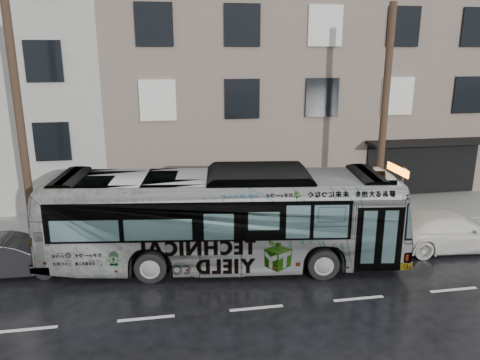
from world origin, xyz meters
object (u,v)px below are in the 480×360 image
(bus, at_px, (224,218))
(white_sedan, at_px, (449,230))
(sign_post, at_px, (401,194))
(dark_sedan, at_px, (12,256))
(utility_pole_front, at_px, (384,118))
(utility_pole_rear, at_px, (21,128))

(bus, xyz_separation_m, white_sedan, (8.63, -0.11, -1.01))
(sign_post, bearing_deg, white_sedan, -79.81)
(white_sedan, distance_m, dark_sedan, 15.80)
(utility_pole_front, relative_size, white_sedan, 1.81)
(utility_pole_front, height_order, bus, utility_pole_front)
(utility_pole_front, height_order, utility_pole_rear, same)
(utility_pole_front, height_order, white_sedan, utility_pole_front)
(sign_post, relative_size, white_sedan, 0.48)
(utility_pole_front, bearing_deg, dark_sedan, -171.07)
(utility_pole_rear, distance_m, bus, 8.02)
(utility_pole_front, bearing_deg, utility_pole_rear, 180.00)
(dark_sedan, bearing_deg, bus, -93.73)
(utility_pole_rear, relative_size, white_sedan, 1.81)
(sign_post, bearing_deg, utility_pole_rear, 180.00)
(utility_pole_front, distance_m, dark_sedan, 14.91)
(bus, relative_size, dark_sedan, 3.09)
(utility_pole_rear, height_order, sign_post, utility_pole_rear)
(utility_pole_front, distance_m, white_sedan, 5.08)
(utility_pole_front, bearing_deg, white_sedan, -60.16)
(white_sedan, bearing_deg, utility_pole_front, 32.78)
(sign_post, xyz_separation_m, bus, (-8.13, -2.68, 0.38))
(white_sedan, bearing_deg, dark_sedan, 90.89)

